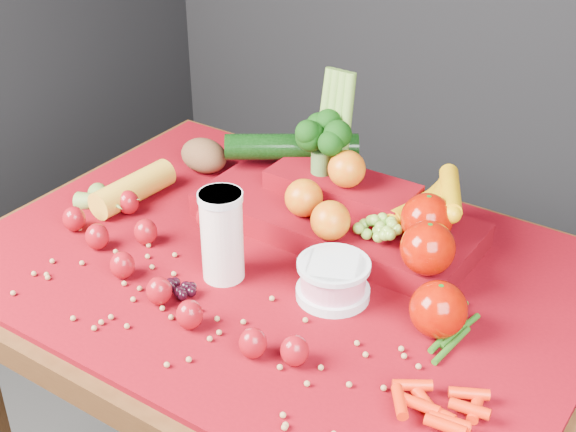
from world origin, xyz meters
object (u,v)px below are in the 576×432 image
Objects in this scene: yogurt_bowl at (333,279)px; produce_mound at (354,207)px; milk_glass at (222,233)px; table at (282,314)px.

yogurt_bowl is 0.20× the size of produce_mound.
milk_glass is at bearing -116.59° from produce_mound.
table is 0.19m from yogurt_bowl.
yogurt_bowl is (0.12, -0.03, 0.14)m from table.
milk_glass is 1.32× the size of yogurt_bowl.
milk_glass is 0.26× the size of produce_mound.
produce_mound reaches higher than table.
table is at bearing -109.93° from produce_mound.
produce_mound reaches higher than yogurt_bowl.
table is 0.23m from produce_mound.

